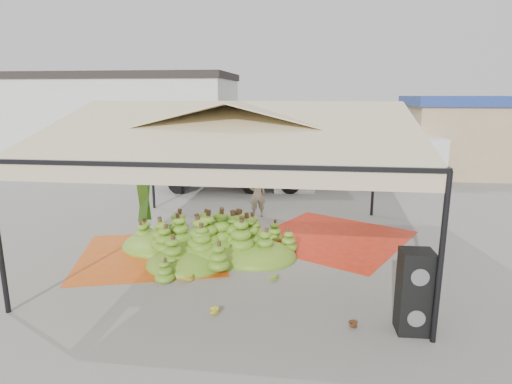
# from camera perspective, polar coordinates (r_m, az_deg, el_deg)

# --- Properties ---
(ground) EXTENTS (90.00, 90.00, 0.00)m
(ground) POSITION_cam_1_polar(r_m,az_deg,el_deg) (11.88, -1.90, -7.70)
(ground) COLOR slate
(ground) RESTS_ON ground
(canopy_tent) EXTENTS (8.10, 8.10, 4.00)m
(canopy_tent) POSITION_cam_1_polar(r_m,az_deg,el_deg) (11.16, -2.03, 8.37)
(canopy_tent) COLOR black
(canopy_tent) RESTS_ON ground
(building_white) EXTENTS (14.30, 6.30, 5.40)m
(building_white) POSITION_cam_1_polar(r_m,az_deg,el_deg) (27.67, -18.16, 9.22)
(building_white) COLOR silver
(building_white) RESTS_ON ground
(building_tan) EXTENTS (6.30, 5.30, 4.10)m
(building_tan) POSITION_cam_1_polar(r_m,az_deg,el_deg) (25.42, 26.33, 6.82)
(building_tan) COLOR tan
(building_tan) RESTS_ON ground
(tarp_left) EXTENTS (4.60, 4.48, 0.01)m
(tarp_left) POSITION_cam_1_polar(r_m,az_deg,el_deg) (11.88, -13.55, -8.05)
(tarp_left) COLOR #D05413
(tarp_left) RESTS_ON ground
(tarp_right) EXTENTS (5.39, 5.47, 0.01)m
(tarp_right) POSITION_cam_1_polar(r_m,az_deg,el_deg) (13.02, 10.03, -6.00)
(tarp_right) COLOR red
(tarp_right) RESTS_ON ground
(banana_heap) EXTENTS (5.88, 5.17, 1.10)m
(banana_heap) POSITION_cam_1_polar(r_m,az_deg,el_deg) (11.60, -6.24, -5.42)
(banana_heap) COLOR #3C811A
(banana_heap) RESTS_ON ground
(hand_yellow_a) EXTENTS (0.62, 0.57, 0.23)m
(hand_yellow_a) POSITION_cam_1_polar(r_m,az_deg,el_deg) (10.16, -9.41, -10.87)
(hand_yellow_a) COLOR gold
(hand_yellow_a) RESTS_ON ground
(hand_yellow_b) EXTENTS (0.56, 0.49, 0.22)m
(hand_yellow_b) POSITION_cam_1_polar(r_m,az_deg,el_deg) (8.64, -6.24, -15.29)
(hand_yellow_b) COLOR gold
(hand_yellow_b) RESTS_ON ground
(hand_red_a) EXTENTS (0.43, 0.36, 0.19)m
(hand_red_a) POSITION_cam_1_polar(r_m,az_deg,el_deg) (8.38, 12.21, -16.60)
(hand_red_a) COLOR #522B12
(hand_red_a) RESTS_ON ground
(hand_red_b) EXTENTS (0.58, 0.55, 0.21)m
(hand_red_b) POSITION_cam_1_polar(r_m,az_deg,el_deg) (8.97, 19.30, -14.89)
(hand_red_b) COLOR #592A14
(hand_red_b) RESTS_ON ground
(hand_green) EXTENTS (0.53, 0.47, 0.21)m
(hand_green) POSITION_cam_1_polar(r_m,az_deg,el_deg) (10.05, 1.89, -11.03)
(hand_green) COLOR #4C7618
(hand_green) RESTS_ON ground
(hanging_bunches) EXTENTS (4.74, 0.24, 0.20)m
(hanging_bunches) POSITION_cam_1_polar(r_m,az_deg,el_deg) (11.59, 7.37, 5.05)
(hanging_bunches) COLOR #387117
(hanging_bunches) RESTS_ON ground
(speaker_stack) EXTENTS (0.58, 0.51, 1.54)m
(speaker_stack) POSITION_cam_1_polar(r_m,az_deg,el_deg) (8.25, 20.35, -12.37)
(speaker_stack) COLOR black
(speaker_stack) RESTS_ON ground
(banana_leaves) EXTENTS (0.96, 1.36, 3.70)m
(banana_leaves) POSITION_cam_1_polar(r_m,az_deg,el_deg) (12.75, -14.92, -6.70)
(banana_leaves) COLOR #2F6B1C
(banana_leaves) RESTS_ON ground
(vendor) EXTENTS (0.67, 0.54, 1.61)m
(vendor) POSITION_cam_1_polar(r_m,az_deg,el_deg) (14.77, 0.18, -0.32)
(vendor) COLOR gray
(vendor) RESTS_ON ground
(truck_left) EXTENTS (6.78, 3.07, 2.25)m
(truck_left) POSITION_cam_1_polar(r_m,az_deg,el_deg) (19.18, -1.40, 4.51)
(truck_left) COLOR #532D1B
(truck_left) RESTS_ON ground
(truck_right) EXTENTS (6.53, 2.49, 2.21)m
(truck_right) POSITION_cam_1_polar(r_m,az_deg,el_deg) (21.39, 15.88, 4.83)
(truck_right) COLOR #4F351A
(truck_right) RESTS_ON ground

